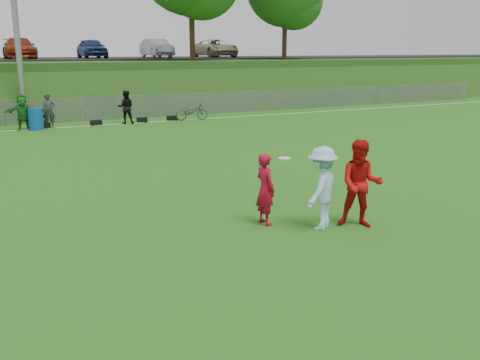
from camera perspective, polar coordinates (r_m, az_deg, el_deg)
ground at (r=11.43m, az=3.75°, el=-5.42°), size 120.00×120.00×0.00m
sideline_far at (r=28.08m, az=-15.27°, el=5.63°), size 60.00×0.10×0.01m
fence at (r=29.96m, az=-16.14°, el=7.30°), size 58.00×0.06×1.30m
berm at (r=40.72m, az=-19.23°, el=9.86°), size 120.00×18.00×3.00m
parking_lot at (r=42.64m, az=-19.78°, el=12.05°), size 120.00×12.00×0.10m
car_row at (r=41.51m, az=-21.32°, el=12.97°), size 32.04×5.18×1.44m
spectator_row at (r=27.56m, az=-21.24°, el=6.81°), size 8.47×0.86×1.69m
gear_bags at (r=28.40m, az=-13.14°, el=6.10°), size 7.15×0.38×0.26m
player_red_left at (r=11.64m, az=2.72°, el=-0.97°), size 0.41×0.60×1.58m
player_red_center at (r=11.71m, az=12.76°, el=-0.41°), size 1.17×1.13×1.90m
player_blue at (r=11.42m, az=8.72°, el=-0.87°), size 1.33×1.19×1.79m
frisbee at (r=12.48m, az=4.77°, el=2.32°), size 0.29×0.29×0.03m
recycling_bin at (r=27.42m, az=-20.97°, el=6.09°), size 0.75×0.75×1.02m
bicycle at (r=29.29m, az=-5.17°, el=7.28°), size 1.85×0.96×0.92m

